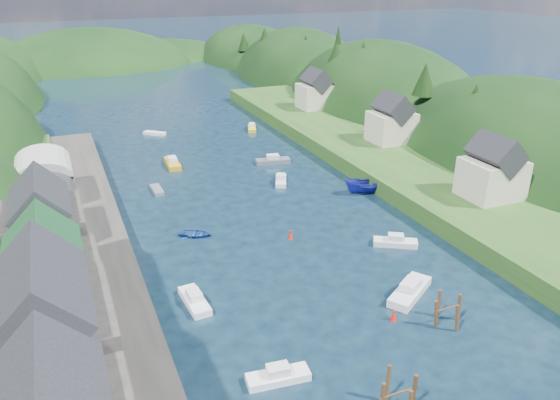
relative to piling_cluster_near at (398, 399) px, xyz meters
name	(u,v)px	position (x,y,z in m)	size (l,w,h in m)	color
ground	(226,173)	(3.90, 53.12, -1.31)	(600.00, 600.00, 0.00)	black
hillside_right	(380,143)	(48.90, 78.12, -8.72)	(36.00, 245.56, 48.00)	black
far_hills	(126,91)	(5.12, 177.13, -12.11)	(103.00, 68.00, 44.00)	black
hill_trees	(201,87)	(4.41, 67.24, 9.71)	(91.07, 147.76, 12.40)	black
quay_left	(80,298)	(-20.10, 23.12, -0.31)	(12.00, 110.00, 2.00)	#2D2B28
quayside_buildings	(51,331)	(-22.10, 9.52, 5.78)	(8.00, 35.84, 12.90)	#2D2B28
boat_sheds	(45,190)	(-22.10, 42.12, 3.97)	(7.00, 21.00, 7.50)	#2D2D30
terrace_right	(396,165)	(28.90, 43.12, -0.11)	(16.00, 120.00, 2.40)	#234719
right_bank_cottages	(386,122)	(31.90, 51.46, 4.54)	(9.00, 59.24, 8.41)	beige
piling_cluster_near	(398,399)	(0.00, 0.00, 0.00)	(3.32, 3.09, 3.75)	#382314
piling_cluster_far	(448,313)	(10.41, 7.51, -0.24)	(3.09, 2.90, 3.26)	#382314
channel_buoy_near	(394,316)	(6.21, 9.76, -0.83)	(0.70, 0.70, 1.10)	#B3170E
channel_buoy_far	(291,235)	(4.17, 28.48, -0.83)	(0.70, 0.70, 1.10)	#B3170E
moored_boats	(303,251)	(3.65, 23.80, -0.57)	(37.59, 89.44, 2.46)	silver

